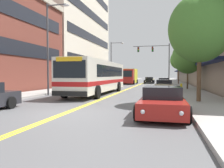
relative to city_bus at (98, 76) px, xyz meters
name	(u,v)px	position (x,y,z in m)	size (l,w,h in m)	color
ground_plane	(143,83)	(1.66, 26.79, -1.69)	(240.00, 240.00, 0.00)	#565659
sidewalk_left	(111,83)	(-5.32, 26.79, -1.61)	(2.95, 106.00, 0.17)	#9E9B96
sidewalk_right	(177,83)	(8.64, 26.79, -1.61)	(2.95, 106.00, 0.17)	#9E9B96
centre_line	(143,83)	(1.66, 26.79, -1.69)	(0.34, 106.00, 0.01)	yellow
office_tower_left	(63,6)	(-13.03, 19.41, 13.24)	(12.08, 23.74, 29.86)	beige
storefront_row_right	(208,58)	(14.35, 26.79, 3.39)	(9.10, 68.00, 10.17)	gray
city_bus	(98,76)	(0.00, 0.00, 0.00)	(2.90, 12.44, 2.97)	silver
car_slate_blue_parked_left_near	(119,81)	(-2.65, 22.42, -1.09)	(2.03, 4.51, 1.25)	#475675
car_red_parked_right_foreground	(162,102)	(6.01, -9.98, -1.11)	(2.07, 4.24, 1.26)	maroon
car_champagne_parked_right_mid	(164,82)	(5.92, 20.17, -1.11)	(2.18, 4.42, 1.21)	beige
car_beige_parked_right_far	(164,85)	(6.05, 5.72, -1.11)	(2.19, 4.87, 1.21)	#BCAD89
car_black_moving_lead	(149,80)	(3.04, 25.78, -1.08)	(2.00, 4.54, 1.31)	black
box_truck	(130,76)	(-0.43, 21.71, -0.16)	(2.57, 6.62, 2.90)	maroon
traffic_signal_mast	(157,56)	(4.71, 21.89, 3.64)	(6.74, 0.38, 7.49)	#47474C
street_lamp_left_near	(51,41)	(-3.36, -2.64, 2.92)	(2.10, 0.28, 7.77)	#47474C
street_lamp_left_far	(113,59)	(-3.29, 20.04, 2.99)	(2.46, 0.28, 7.82)	#47474C
street_tree_right_near	(200,28)	(8.10, -5.59, 2.83)	(3.69, 3.69, 6.39)	brown
street_tree_right_mid	(188,57)	(8.63, 6.63, 2.13)	(3.49, 3.49, 5.57)	brown
street_tree_right_far	(179,60)	(8.46, 20.55, 2.67)	(2.90, 2.90, 5.80)	brown
fire_hydrant	(181,88)	(7.61, 1.74, -1.12)	(0.29, 0.21, 0.80)	yellow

